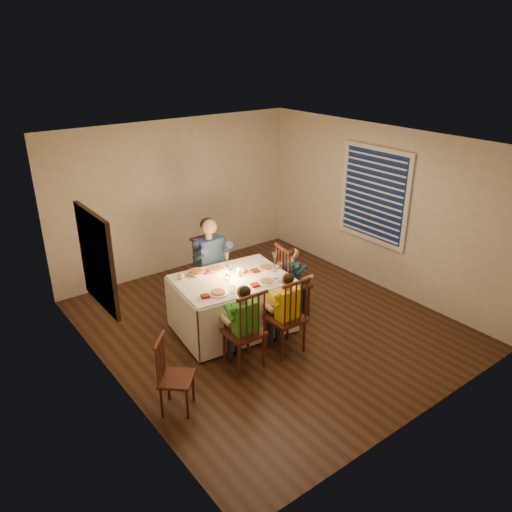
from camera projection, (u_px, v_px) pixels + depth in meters
ground at (267, 324)px, 7.19m from camera, size 5.00×5.00×0.00m
wall_left at (107, 286)px, 5.43m from camera, size 0.02×5.00×2.60m
wall_right at (379, 208)px, 7.92m from camera, size 0.02×5.00×2.60m
wall_back at (177, 197)px, 8.50m from camera, size 4.50×0.02×2.60m
ceiling at (269, 142)px, 6.15m from camera, size 5.00×5.00×0.00m
dining_table at (232, 293)px, 6.84m from camera, size 1.65×1.28×0.77m
chair_adult at (212, 304)px, 7.73m from camera, size 0.46×0.44×1.09m
chair_near_left at (244, 365)px, 6.29m from camera, size 0.46×0.44×1.09m
chair_near_right at (285, 350)px, 6.59m from camera, size 0.46×0.44×1.09m
chair_end at (292, 311)px, 7.51m from camera, size 0.50×0.52×1.09m
chair_extra at (179, 408)px, 5.55m from camera, size 0.51×0.51×0.90m
adult at (212, 304)px, 7.73m from camera, size 0.55×0.51×1.39m
child_green at (244, 365)px, 6.29m from camera, size 0.39×0.36×1.12m
child_yellow at (285, 350)px, 6.59m from camera, size 0.40×0.37×1.13m
child_teal at (292, 311)px, 7.51m from camera, size 0.36×0.38×1.03m
setting_adult at (218, 269)px, 6.99m from camera, size 0.29×0.29×0.02m
setting_green at (218, 293)px, 6.33m from camera, size 0.29×0.29×0.02m
setting_yellow at (267, 282)px, 6.61m from camera, size 0.29×0.29×0.02m
setting_teal at (266, 268)px, 7.02m from camera, size 0.29×0.29×0.02m
candle_left at (227, 276)px, 6.70m from camera, size 0.06×0.06×0.10m
candle_right at (239, 273)px, 6.78m from camera, size 0.06×0.06×0.10m
squash at (181, 276)px, 6.71m from camera, size 0.09×0.09×0.09m
orange_fruit at (244, 271)px, 6.88m from camera, size 0.08×0.08×0.08m
serving_bowl at (196, 273)px, 6.83m from camera, size 0.27×0.27×0.06m
wall_mirror at (97, 260)px, 5.58m from camera, size 0.06×0.95×1.15m
window_blinds at (374, 195)px, 7.89m from camera, size 0.07×1.34×1.54m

